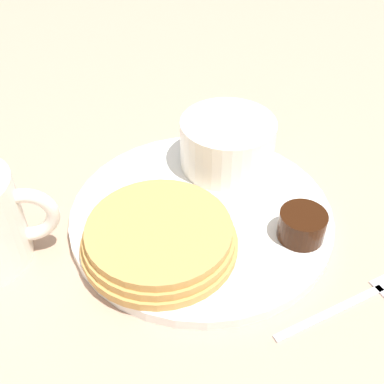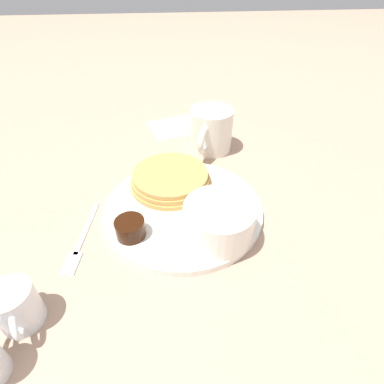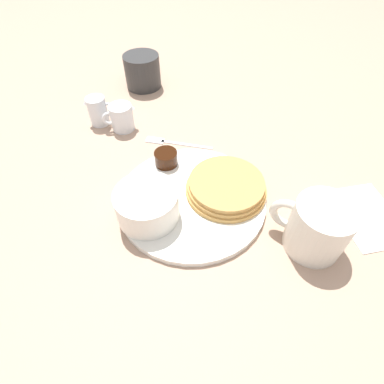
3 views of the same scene
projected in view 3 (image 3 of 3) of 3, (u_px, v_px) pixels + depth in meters
ground_plane at (192, 201)px, 0.56m from camera, size 4.00×4.00×0.00m
plate at (192, 199)px, 0.55m from camera, size 0.27×0.27×0.01m
pancake_stack at (226, 187)px, 0.55m from camera, size 0.15×0.15×0.03m
bowl at (147, 204)px, 0.50m from camera, size 0.11×0.11×0.06m
syrup_cup at (166, 158)px, 0.60m from camera, size 0.05×0.05×0.03m
butter_ramekin at (136, 207)px, 0.51m from camera, size 0.05×0.05×0.04m
coffee_mug at (317, 227)px, 0.46m from camera, size 0.09×0.12×0.09m
creamer_pitcher_near at (122, 117)px, 0.68m from camera, size 0.05×0.07×0.06m
creamer_pitcher_far at (98, 111)px, 0.69m from camera, size 0.04×0.07×0.07m
fork at (171, 142)px, 0.67m from camera, size 0.03×0.15×0.00m
napkin at (367, 215)px, 0.53m from camera, size 0.16×0.14×0.00m
second_mug at (142, 71)px, 0.80m from camera, size 0.11×0.11×0.08m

